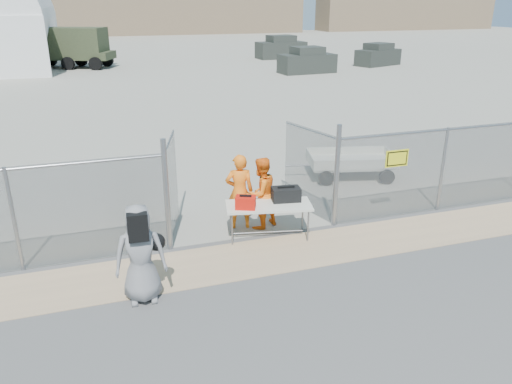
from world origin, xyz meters
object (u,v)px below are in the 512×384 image
object	(u,v)px
security_worker_right	(261,193)
visitor	(140,254)
folding_table	(268,221)
utility_trailer	(351,164)
security_worker_left	(240,192)

from	to	relation	value
security_worker_right	visitor	bearing A→B (deg)	11.74
folding_table	utility_trailer	bearing A→B (deg)	51.94
visitor	utility_trailer	world-z (taller)	visitor
folding_table	security_worker_right	world-z (taller)	security_worker_right
security_worker_left	folding_table	bearing A→B (deg)	133.59
folding_table	security_worker_left	world-z (taller)	security_worker_left
folding_table	security_worker_left	bearing A→B (deg)	135.08
folding_table	security_worker_right	distance (m)	0.75
utility_trailer	security_worker_left	bearing A→B (deg)	-136.02
security_worker_left	utility_trailer	size ratio (longest dim) A/B	0.55
folding_table	security_worker_right	size ratio (longest dim) A/B	1.11
folding_table	visitor	xyz separation A→B (m)	(-3.03, -1.70, 0.52)
folding_table	security_worker_right	bearing A→B (deg)	100.45
visitor	security_worker_left	bearing A→B (deg)	46.74
security_worker_left	visitor	world-z (taller)	visitor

